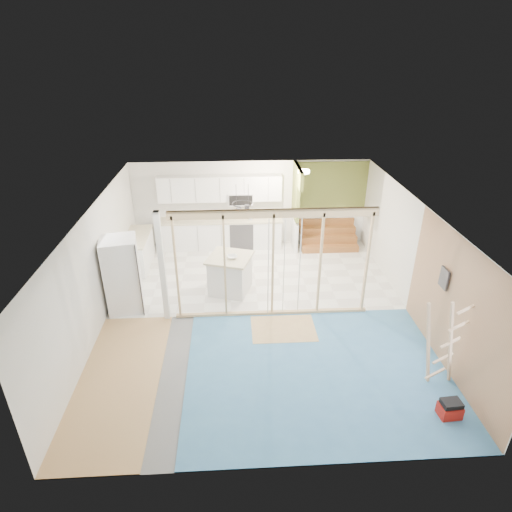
{
  "coord_description": "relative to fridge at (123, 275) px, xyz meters",
  "views": [
    {
      "loc": [
        -0.55,
        -8.24,
        5.65
      ],
      "look_at": [
        -0.03,
        0.6,
        1.23
      ],
      "focal_mm": 30.0,
      "sensor_mm": 36.0,
      "label": 1
    }
  ],
  "objects": [
    {
      "name": "pot_rack",
      "position": [
        2.78,
        1.44,
        1.09
      ],
      "size": [
        0.52,
        0.52,
        0.72
      ],
      "color": "black",
      "rests_on": "room"
    },
    {
      "name": "stud_frame",
      "position": [
        2.85,
        -0.45,
        0.69
      ],
      "size": [
        4.66,
        0.14,
        2.6
      ],
      "color": "tan",
      "rests_on": "room"
    },
    {
      "name": "green_partition",
      "position": [
        5.13,
        3.21,
        0.04
      ],
      "size": [
        2.25,
        1.51,
        2.6
      ],
      "color": "olive",
      "rests_on": "room"
    },
    {
      "name": "fridge",
      "position": [
        0.0,
        0.0,
        0.0
      ],
      "size": [
        0.92,
        0.89,
        1.81
      ],
      "rotation": [
        0.0,
        0.0,
        0.2
      ],
      "color": "white",
      "rests_on": "room"
    },
    {
      "name": "ladder",
      "position": [
        6.16,
        -2.88,
        0.03
      ],
      "size": [
        0.97,
        0.18,
        1.82
      ],
      "rotation": [
        0.0,
        0.0,
        0.33
      ],
      "color": "#DBB286",
      "rests_on": "room"
    },
    {
      "name": "toolbox",
      "position": [
        6.09,
        -3.64,
        -0.74
      ],
      "size": [
        0.37,
        0.29,
        0.34
      ],
      "rotation": [
        0.0,
        0.0,
        0.07
      ],
      "color": "#9C160E",
      "rests_on": "room"
    },
    {
      "name": "island",
      "position": [
        2.44,
        0.65,
        -0.42
      ],
      "size": [
        1.26,
        1.26,
        0.98
      ],
      "rotation": [
        0.0,
        0.0,
        -0.32
      ],
      "color": "silver",
      "rests_on": "room"
    },
    {
      "name": "soap_bottle_a",
      "position": [
        2.02,
        3.35,
        0.18
      ],
      "size": [
        0.15,
        0.15,
        0.31
      ],
      "primitive_type": "imported",
      "rotation": [
        0.0,
        0.0,
        -0.3
      ],
      "color": "silver",
      "rests_on": "base_cabinets"
    },
    {
      "name": "room",
      "position": [
        3.09,
        -0.45,
        0.4
      ],
      "size": [
        7.01,
        8.01,
        2.61
      ],
      "color": "slate",
      "rests_on": "ground"
    },
    {
      "name": "ceiling_light",
      "position": [
        4.49,
        2.55,
        1.64
      ],
      "size": [
        0.32,
        0.32,
        0.08
      ],
      "primitive_type": "cylinder",
      "color": "#FFEABF",
      "rests_on": "room"
    },
    {
      "name": "floor_overlays",
      "position": [
        3.16,
        -0.39,
        -0.89
      ],
      "size": [
        7.0,
        8.0,
        0.03
      ],
      "color": "white",
      "rests_on": "room"
    },
    {
      "name": "sheathing_panel",
      "position": [
        6.57,
        -2.45,
        0.4
      ],
      "size": [
        0.02,
        4.0,
        2.6
      ],
      "primitive_type": "cube",
      "color": "#A7805A",
      "rests_on": "room"
    },
    {
      "name": "bowl",
      "position": [
        2.5,
        0.57,
        0.1
      ],
      "size": [
        0.28,
        0.28,
        0.06
      ],
      "primitive_type": "imported",
      "rotation": [
        0.0,
        0.0,
        0.16
      ],
      "color": "silver",
      "rests_on": "island"
    },
    {
      "name": "electrical_panel",
      "position": [
        6.52,
        -1.85,
        0.75
      ],
      "size": [
        0.04,
        0.3,
        0.4
      ],
      "primitive_type": "cube",
      "color": "#3B3B41",
      "rests_on": "room"
    },
    {
      "name": "base_cabinets",
      "position": [
        1.48,
        2.91,
        -0.44
      ],
      "size": [
        4.45,
        2.24,
        0.93
      ],
      "color": "white",
      "rests_on": "room"
    },
    {
      "name": "upper_cabinets",
      "position": [
        2.25,
        3.37,
        0.92
      ],
      "size": [
        3.6,
        0.41,
        0.85
      ],
      "color": "white",
      "rests_on": "room"
    },
    {
      "name": "soap_bottle_b",
      "position": [
        3.08,
        3.16,
        0.13
      ],
      "size": [
        0.12,
        0.12,
        0.2
      ],
      "primitive_type": "imported",
      "rotation": [
        0.0,
        0.0,
        -0.42
      ],
      "color": "silver",
      "rests_on": "base_cabinets"
    }
  ]
}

